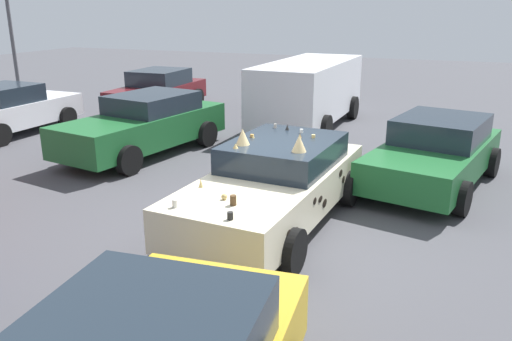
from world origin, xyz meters
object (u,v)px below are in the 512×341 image
Objects in this scene: parked_van_far_right at (309,90)px; parked_sedan_near_left at (145,124)px; parked_sedan_behind_left at (435,152)px; lot_lamp_post at (10,26)px; parked_sedan_near_right at (158,91)px; parked_sedan_row_back_center at (10,110)px; art_car_decorated at (275,183)px.

parked_van_far_right reaches higher than parked_sedan_near_left.
parked_van_far_right reaches higher than parked_sedan_behind_left.
parked_van_far_right is at bearing -125.39° from parked_sedan_behind_left.
parked_sedan_near_left is (-4.46, 2.80, -0.37)m from parked_van_far_right.
parked_sedan_near_left is at bearing -112.70° from lot_lamp_post.
parked_sedan_near_left is 1.05× the size of parked_sedan_behind_left.
parked_sedan_near_right is at bearing -67.02° from lot_lamp_post.
lot_lamp_post reaches higher than parked_sedan_behind_left.
parked_sedan_row_back_center is (0.38, 4.75, -0.05)m from parked_sedan_near_left.
parked_sedan_behind_left is at bearing -89.67° from parked_sedan_row_back_center.
parked_van_far_right is at bearing 157.17° from parked_sedan_near_left.
art_car_decorated reaches higher than parked_sedan_near_left.
parked_van_far_right is 1.36× the size of parked_sedan_row_back_center.
parked_sedan_near_left is 7.91m from lot_lamp_post.
lot_lamp_post reaches higher than parked_sedan_near_left.
parked_van_far_right is at bearing -81.21° from lot_lamp_post.
parked_sedan_behind_left is (-4.24, -3.91, -0.42)m from parked_van_far_right.
art_car_decorated is 7.46m from parked_van_far_right.
parked_sedan_behind_left is at bearing -101.21° from lot_lamp_post.
parked_sedan_near_left is at bearing -76.17° from parked_sedan_behind_left.
parked_sedan_near_right is 5.21m from lot_lamp_post.
parked_sedan_row_back_center is at bearing -138.41° from lot_lamp_post.
art_car_decorated is 1.03× the size of parked_sedan_behind_left.
parked_sedan_near_right is at bearing -133.62° from art_car_decorated.
lot_lamp_post reaches higher than parked_sedan_row_back_center.
art_car_decorated is at bearing -25.39° from parked_sedan_behind_left.
parked_sedan_behind_left is 0.94× the size of lot_lamp_post.
parked_sedan_near_right is at bearing -24.26° from parked_sedan_row_back_center.
parked_sedan_row_back_center is at bearing 119.67° from parked_van_far_right.
parked_sedan_row_back_center is 0.89× the size of parked_sedan_behind_left.
parked_sedan_near_right is (7.61, 7.05, 0.01)m from art_car_decorated.
parked_sedan_row_back_center is (-4.42, 2.10, -0.02)m from parked_sedan_near_right.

